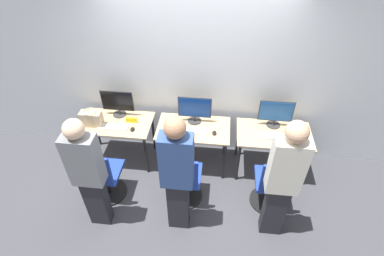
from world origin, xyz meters
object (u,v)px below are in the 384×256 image
(office_chair_left, at_px, (104,178))
(keyboard_right, at_px, (275,137))
(person_left, at_px, (88,173))
(monitor_center, at_px, (195,109))
(monitor_left, at_px, (118,103))
(mouse_right, at_px, (297,138))
(office_chair_center, at_px, (184,181))
(office_chair_right, at_px, (272,187))
(person_center, at_px, (177,174))
(keyboard_left, at_px, (113,127))
(handbag, at_px, (91,118))
(mouse_left, at_px, (132,129))
(keyboard_center, at_px, (193,131))
(mouse_center, at_px, (214,133))
(monitor_right, at_px, (276,113))
(person_right, at_px, (283,179))

(office_chair_left, relative_size, keyboard_right, 2.16)
(person_left, xyz_separation_m, monitor_center, (1.07, 1.29, 0.02))
(monitor_left, bearing_deg, mouse_right, -6.16)
(keyboard_right, bearing_deg, office_chair_center, -151.73)
(office_chair_right, bearing_deg, person_center, -160.63)
(monitor_left, height_order, keyboard_left, monitor_left)
(mouse_right, distance_m, office_chair_right, 0.75)
(person_center, height_order, office_chair_right, person_center)
(keyboard_left, distance_m, mouse_right, 2.55)
(keyboard_right, bearing_deg, handbag, -179.58)
(keyboard_left, relative_size, mouse_right, 4.73)
(keyboard_left, bearing_deg, person_center, -42.01)
(person_center, xyz_separation_m, handbag, (-1.38, 0.98, -0.11))
(mouse_left, height_order, keyboard_center, mouse_left)
(monitor_center, bearing_deg, mouse_center, -39.62)
(mouse_center, height_order, person_center, person_center)
(person_left, bearing_deg, keyboard_right, 25.68)
(monitor_center, bearing_deg, monitor_right, 1.80)
(keyboard_right, relative_size, handbag, 1.42)
(monitor_center, height_order, monitor_right, same)
(office_chair_left, bearing_deg, monitor_center, 39.54)
(keyboard_right, relative_size, office_chair_right, 0.46)
(office_chair_left, relative_size, mouse_center, 10.21)
(office_chair_center, distance_m, mouse_right, 1.63)
(monitor_left, distance_m, mouse_left, 0.48)
(mouse_left, xyz_separation_m, person_right, (1.93, -0.89, 0.23))
(monitor_center, bearing_deg, person_center, -93.10)
(keyboard_left, relative_size, monitor_center, 0.90)
(person_left, distance_m, office_chair_center, 1.22)
(office_chair_left, xyz_separation_m, monitor_right, (2.25, 0.96, 0.55))
(monitor_center, distance_m, handbag, 1.47)
(keyboard_right, bearing_deg, mouse_left, -177.97)
(keyboard_center, height_order, mouse_right, mouse_right)
(keyboard_left, xyz_separation_m, office_chair_right, (2.23, -0.55, -0.34))
(person_center, relative_size, handbag, 5.73)
(person_left, relative_size, person_center, 0.96)
(mouse_left, bearing_deg, keyboard_left, 174.30)
(person_center, height_order, monitor_right, person_center)
(keyboard_center, relative_size, handbag, 1.42)
(monitor_center, distance_m, mouse_center, 0.44)
(keyboard_center, bearing_deg, person_right, -41.37)
(person_center, height_order, keyboard_right, person_center)
(person_right, bearing_deg, monitor_right, 87.59)
(monitor_right, xyz_separation_m, mouse_right, (0.29, -0.28, -0.20))
(keyboard_center, height_order, person_center, person_center)
(keyboard_right, bearing_deg, monitor_left, 173.43)
(keyboard_left, xyz_separation_m, person_left, (0.06, -1.02, 0.18))
(office_chair_left, bearing_deg, mouse_center, 25.33)
(person_left, xyz_separation_m, handbag, (-0.37, 1.04, -0.07))
(person_left, relative_size, handbag, 5.52)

